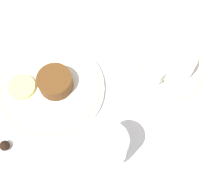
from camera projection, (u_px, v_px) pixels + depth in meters
The scene contains 9 objects.
ground_plane at pixel (60, 90), 0.70m from camera, with size 3.00×3.00×0.00m, color white.
dinner_plate at pixel (51, 89), 0.69m from camera, with size 0.24×0.24×0.01m.
saucer at pixel (173, 72), 0.71m from camera, with size 0.15×0.15×0.01m.
coffee_cup at pixel (177, 63), 0.68m from camera, with size 0.11×0.08×0.06m.
spoon at pixel (159, 83), 0.70m from camera, with size 0.05×0.12×0.00m.
wine_glass at pixel (109, 146), 0.57m from camera, with size 0.07×0.07×0.13m.
dessert_cake at pixel (56, 81), 0.67m from camera, with size 0.08×0.08×0.04m.
pineapple_slice at pixel (22, 87), 0.68m from camera, with size 0.06×0.06×0.01m.
chocolate_truffle at pixel (5, 146), 0.64m from camera, with size 0.02×0.02×0.02m.
Camera 1 is at (0.12, 0.29, 0.64)m, focal length 50.00 mm.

